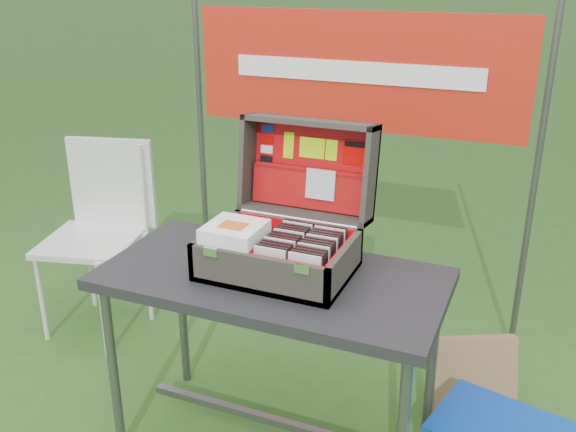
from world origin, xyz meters
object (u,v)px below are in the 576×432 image
at_px(suitcase, 285,202).
at_px(chair, 91,244).
at_px(table, 273,365).
at_px(cardboard_box, 474,380).

relative_size(suitcase, chair, 0.54).
xyz_separation_m(table, cardboard_box, (0.69, 0.49, -0.20)).
xyz_separation_m(table, suitcase, (0.01, 0.08, 0.62)).
distance_m(suitcase, cardboard_box, 1.13).
bearing_deg(cardboard_box, suitcase, -174.97).
distance_m(table, suitcase, 0.63).
relative_size(table, cardboard_box, 3.35).
bearing_deg(table, suitcase, 80.22).
bearing_deg(chair, suitcase, -30.90).
relative_size(table, suitcase, 2.31).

